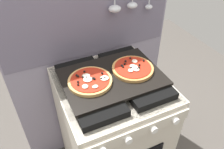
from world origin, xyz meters
name	(u,v)px	position (x,y,z in m)	size (l,w,h in m)	color
kitchen_backsplash	(92,62)	(0.00, 0.33, 0.79)	(1.10, 0.09, 1.55)	gray
stove	(112,130)	(0.00, 0.00, 0.45)	(0.60, 0.64, 0.90)	beige
baking_tray	(112,77)	(0.00, 0.00, 0.91)	(0.54, 0.38, 0.02)	black
pizza_left	(90,80)	(-0.13, 0.00, 0.93)	(0.23, 0.23, 0.03)	tan
pizza_right	(133,68)	(0.13, 0.00, 0.93)	(0.23, 0.23, 0.03)	#C18947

